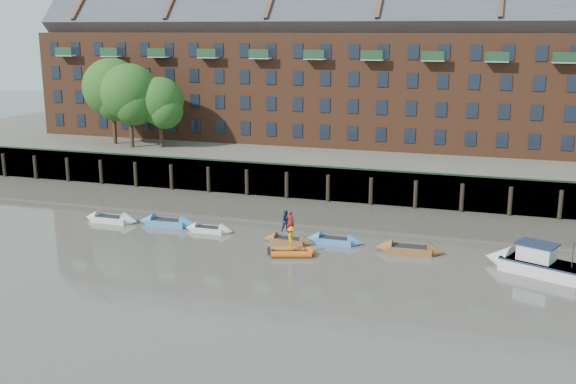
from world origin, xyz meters
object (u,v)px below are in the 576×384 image
at_px(rowboat_6, 409,249).
at_px(person_rower_b, 286,221).
at_px(motor_launch, 526,261).
at_px(rowboat_2, 209,229).
at_px(person_rib_crew, 291,238).
at_px(rib_tender, 293,252).
at_px(rowboat_1, 168,223).
at_px(person_rower_a, 290,222).
at_px(rowboat_0, 111,219).
at_px(rowboat_3, 289,241).
at_px(rowboat_4, 334,240).

xyz_separation_m(rowboat_6, person_rower_b, (-9.20, -0.22, 1.37)).
bearing_deg(motor_launch, person_rower_b, 18.31).
bearing_deg(rowboat_2, person_rib_crew, -24.35).
height_order(rib_tender, motor_launch, motor_launch).
xyz_separation_m(rowboat_1, person_rower_a, (10.93, -1.38, 1.40)).
bearing_deg(rib_tender, person_rower_b, 98.81).
bearing_deg(person_rib_crew, rowboat_0, 65.10).
xyz_separation_m(rowboat_0, rowboat_3, (15.81, -0.99, -0.04)).
height_order(rowboat_6, motor_launch, motor_launch).
bearing_deg(person_rower_b, rowboat_4, -14.86).
bearing_deg(rowboat_0, rowboat_4, -0.23).
xyz_separation_m(rowboat_1, rowboat_2, (3.94, -0.62, -0.05)).
xyz_separation_m(rowboat_3, rowboat_6, (8.95, 0.49, 0.05)).
bearing_deg(rowboat_2, rowboat_4, 0.21).
height_order(rowboat_1, rib_tender, rowboat_1).
bearing_deg(person_rower_b, person_rib_crew, -92.79).
bearing_deg(rib_tender, person_rower_a, 93.96).
distance_m(rowboat_2, motor_launch, 23.74).
bearing_deg(person_rib_crew, rowboat_3, 8.68).
relative_size(person_rower_b, person_rib_crew, 1.04).
relative_size(rib_tender, motor_launch, 0.48).
distance_m(rib_tender, motor_launch, 15.71).
relative_size(rowboat_4, motor_launch, 0.65).
relative_size(rowboat_6, motor_launch, 0.75).
distance_m(rowboat_0, rowboat_1, 5.00).
bearing_deg(person_rower_b, rowboat_3, -73.26).
bearing_deg(rowboat_3, rowboat_2, 174.57).
distance_m(rowboat_6, person_rower_a, 8.96).
relative_size(rowboat_2, rib_tender, 1.25).
bearing_deg(person_rower_b, rowboat_6, -25.42).
distance_m(rowboat_6, motor_launch, 7.97).
xyz_separation_m(rowboat_2, rowboat_3, (6.89, -0.85, -0.00)).
xyz_separation_m(rowboat_6, motor_launch, (7.83, -1.40, 0.42)).
bearing_deg(motor_launch, person_rower_a, 18.82).
bearing_deg(person_rower_a, rib_tender, 109.22).
distance_m(rowboat_4, rib_tender, 4.16).
bearing_deg(rowboat_4, person_rower_b, -168.17).
bearing_deg(motor_launch, rib_tender, 28.33).
relative_size(rowboat_3, person_rower_b, 2.40).
bearing_deg(rowboat_1, motor_launch, -7.53).
relative_size(motor_launch, person_rib_crew, 4.14).
bearing_deg(rowboat_6, person_rower_a, 179.85).
relative_size(rowboat_1, rowboat_6, 1.00).
xyz_separation_m(rowboat_1, motor_launch, (27.61, -2.39, 0.42)).
xyz_separation_m(rowboat_2, person_rower_b, (6.63, -0.59, 1.41)).
relative_size(rowboat_2, rowboat_3, 1.00).
bearing_deg(rowboat_1, person_rib_crew, -21.61).
relative_size(rowboat_0, person_rower_b, 2.87).
bearing_deg(rowboat_4, rowboat_1, 178.01).
bearing_deg(person_rower_a, rowboat_2, -8.58).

